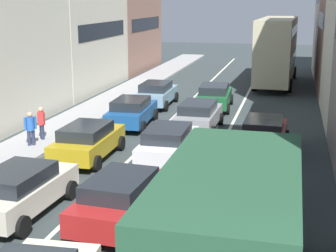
# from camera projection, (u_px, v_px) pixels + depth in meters

# --- Properties ---
(sidewalk_left) EXTENTS (2.60, 64.00, 0.14)m
(sidewalk_left) POSITION_uv_depth(u_px,v_px,m) (88.00, 113.00, 29.61)
(sidewalk_left) COLOR #9C9C9C
(sidewalk_left) RESTS_ON ground
(lane_stripe_left) EXTENTS (0.16, 60.00, 0.01)m
(lane_stripe_left) POSITION_uv_depth(u_px,v_px,m) (172.00, 118.00, 28.48)
(lane_stripe_left) COLOR silver
(lane_stripe_left) RESTS_ON ground
(lane_stripe_right) EXTENTS (0.16, 60.00, 0.01)m
(lane_stripe_right) POSITION_uv_depth(u_px,v_px,m) (233.00, 122.00, 27.69)
(lane_stripe_right) COLOR silver
(lane_stripe_right) RESTS_ON ground
(building_row_left) EXTENTS (7.20, 43.90, 13.22)m
(building_row_left) POSITION_uv_depth(u_px,v_px,m) (6.00, 23.00, 30.23)
(building_row_left) COLOR gray
(building_row_left) RESTS_ON ground
(removalist_box_truck) EXTENTS (2.72, 7.71, 3.58)m
(removalist_box_truck) POSITION_uv_depth(u_px,v_px,m) (234.00, 231.00, 10.21)
(removalist_box_truck) COLOR navy
(removalist_box_truck) RESTS_ON ground
(sedan_centre_lane_second) EXTENTS (2.30, 4.42, 1.49)m
(sedan_centre_lane_second) POSITION_uv_depth(u_px,v_px,m) (122.00, 197.00, 15.06)
(sedan_centre_lane_second) COLOR #A51E1E
(sedan_centre_lane_second) RESTS_ON ground
(wagon_left_lane_second) EXTENTS (2.23, 4.38, 1.49)m
(wagon_left_lane_second) POSITION_uv_depth(u_px,v_px,m) (20.00, 190.00, 15.65)
(wagon_left_lane_second) COLOR beige
(wagon_left_lane_second) RESTS_ON ground
(hatchback_centre_lane_third) EXTENTS (2.13, 4.33, 1.49)m
(hatchback_centre_lane_third) POSITION_uv_depth(u_px,v_px,m) (168.00, 143.00, 20.72)
(hatchback_centre_lane_third) COLOR silver
(hatchback_centre_lane_third) RESTS_ON ground
(sedan_left_lane_third) EXTENTS (2.08, 4.31, 1.49)m
(sedan_left_lane_third) POSITION_uv_depth(u_px,v_px,m) (88.00, 141.00, 21.07)
(sedan_left_lane_third) COLOR #B29319
(sedan_left_lane_third) RESTS_ON ground
(coupe_centre_lane_fourth) EXTENTS (2.08, 4.31, 1.49)m
(coupe_centre_lane_fourth) POSITION_uv_depth(u_px,v_px,m) (198.00, 115.00, 25.63)
(coupe_centre_lane_fourth) COLOR gray
(coupe_centre_lane_fourth) RESTS_ON ground
(sedan_left_lane_fourth) EXTENTS (2.24, 4.39, 1.49)m
(sedan_left_lane_fourth) POSITION_uv_depth(u_px,v_px,m) (132.00, 111.00, 26.52)
(sedan_left_lane_fourth) COLOR #194C8C
(sedan_left_lane_fourth) RESTS_ON ground
(sedan_centre_lane_fifth) EXTENTS (2.24, 4.39, 1.49)m
(sedan_centre_lane_fifth) POSITION_uv_depth(u_px,v_px,m) (214.00, 96.00, 30.76)
(sedan_centre_lane_fifth) COLOR #19592D
(sedan_centre_lane_fifth) RESTS_ON ground
(sedan_left_lane_fifth) EXTENTS (2.12, 4.33, 1.49)m
(sedan_left_lane_fifth) POSITION_uv_depth(u_px,v_px,m) (156.00, 93.00, 31.59)
(sedan_left_lane_fifth) COLOR #759EB7
(sedan_left_lane_fifth) RESTS_ON ground
(sedan_right_lane_behind_truck) EXTENTS (2.15, 4.34, 1.49)m
(sedan_right_lane_behind_truck) POSITION_uv_depth(u_px,v_px,m) (243.00, 175.00, 16.97)
(sedan_right_lane_behind_truck) COLOR black
(sedan_right_lane_behind_truck) RESTS_ON ground
(wagon_right_lane_far) EXTENTS (2.12, 4.33, 1.49)m
(wagon_right_lane_far) POSITION_uv_depth(u_px,v_px,m) (264.00, 134.00, 22.15)
(wagon_right_lane_far) COLOR #A51E1E
(wagon_right_lane_far) RESTS_ON ground
(bus_mid_queue_primary) EXTENTS (3.11, 10.59, 5.06)m
(bus_mid_queue_primary) POSITION_uv_depth(u_px,v_px,m) (277.00, 48.00, 38.90)
(bus_mid_queue_primary) COLOR #BFB793
(bus_mid_queue_primary) RESTS_ON ground
(pedestrian_mid_sidewalk) EXTENTS (0.40, 0.42, 1.66)m
(pedestrian_mid_sidewalk) POSITION_uv_depth(u_px,v_px,m) (41.00, 122.00, 23.60)
(pedestrian_mid_sidewalk) COLOR #262D47
(pedestrian_mid_sidewalk) RESTS_ON ground
(pedestrian_far_sidewalk) EXTENTS (0.45, 0.37, 1.66)m
(pedestrian_far_sidewalk) POSITION_uv_depth(u_px,v_px,m) (31.00, 128.00, 22.57)
(pedestrian_far_sidewalk) COLOR #262D47
(pedestrian_far_sidewalk) RESTS_ON ground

